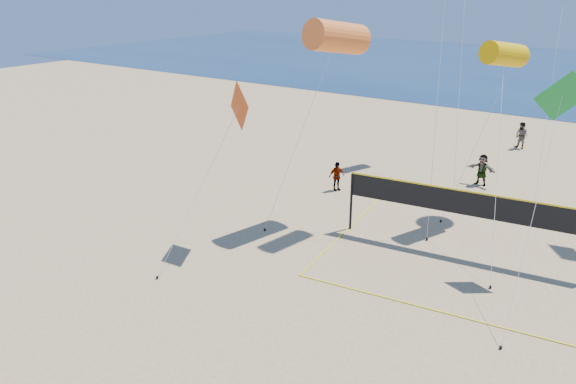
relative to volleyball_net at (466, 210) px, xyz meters
The scene contains 8 objects.
far_person_0 7.95m from the volleyball_net, 157.07° to the left, with size 0.85×0.35×1.45m, color gray.
far_person_1 8.17m from the volleyball_net, 102.21° to the left, with size 1.47×0.47×1.58m, color gray.
far_person_3 15.94m from the volleyball_net, 96.22° to the left, with size 0.79×0.62×1.63m, color gray.
volleyball_net is the anchor object (origin of this frame).
kite_0 8.24m from the volleyball_net, behind, with size 2.41×4.44×8.36m.
kite_2 6.40m from the volleyball_net, 94.68° to the left, with size 2.85×7.00×7.54m.
kite_3 9.17m from the volleyball_net, 151.21° to the right, with size 1.68×4.65×6.34m.
kite_4 4.89m from the volleyball_net, ahead, with size 1.69×5.86×7.02m.
Camera 1 is at (5.78, -7.39, 9.63)m, focal length 35.00 mm.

